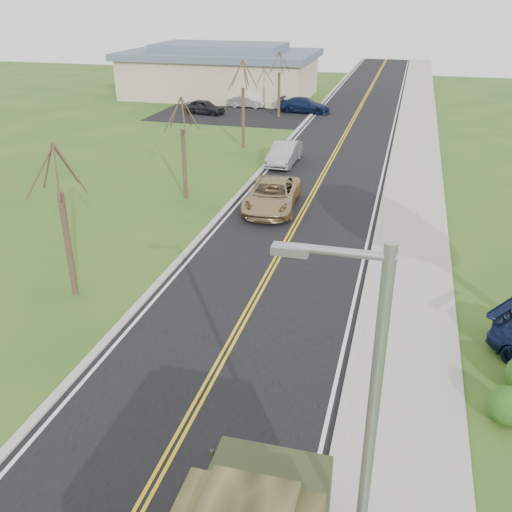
% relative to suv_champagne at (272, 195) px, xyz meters
% --- Properties ---
extents(road, '(8.00, 120.00, 0.01)m').
position_rel_suv_champagne_xyz_m(road, '(1.73, 18.56, -0.78)').
color(road, black).
rests_on(road, ground).
extents(curb_right, '(0.30, 120.00, 0.12)m').
position_rel_suv_champagne_xyz_m(curb_right, '(5.88, 18.56, -0.73)').
color(curb_right, '#9E998E').
rests_on(curb_right, ground).
extents(sidewalk_right, '(3.20, 120.00, 0.10)m').
position_rel_suv_champagne_xyz_m(sidewalk_right, '(7.63, 18.56, -0.74)').
color(sidewalk_right, '#9E998E').
rests_on(sidewalk_right, ground).
extents(curb_left, '(0.30, 120.00, 0.10)m').
position_rel_suv_champagne_xyz_m(curb_left, '(-2.42, 18.56, -0.74)').
color(curb_left, '#9E998E').
rests_on(curb_left, ground).
extents(street_light, '(1.65, 0.22, 8.00)m').
position_rel_suv_champagne_xyz_m(street_light, '(6.63, -21.94, 3.64)').
color(street_light, gray).
rests_on(street_light, ground).
extents(bare_tree_a, '(1.93, 2.26, 6.08)m').
position_rel_suv_champagne_xyz_m(bare_tree_a, '(-5.27, -11.44, 1.84)').
color(bare_tree_a, '#38281C').
rests_on(bare_tree_a, ground).
extents(bare_tree_b, '(1.83, 2.14, 5.73)m').
position_rel_suv_champagne_xyz_m(bare_tree_b, '(-5.27, 0.56, 1.69)').
color(bare_tree_b, '#38281C').
rests_on(bare_tree_b, ground).
extents(bare_tree_c, '(2.04, 2.39, 6.42)m').
position_rel_suv_champagne_xyz_m(bare_tree_c, '(-5.27, 12.56, 1.99)').
color(bare_tree_c, '#38281C').
rests_on(bare_tree_c, ground).
extents(bare_tree_d, '(1.88, 2.20, 5.91)m').
position_rel_suv_champagne_xyz_m(bare_tree_d, '(-5.27, 24.56, 1.76)').
color(bare_tree_d, '#38281C').
rests_on(bare_tree_d, ground).
extents(commercial_building, '(25.50, 21.50, 5.65)m').
position_rel_suv_champagne_xyz_m(commercial_building, '(-14.25, 34.53, 1.90)').
color(commercial_building, tan).
rests_on(commercial_building, ground).
extents(suv_champagne, '(3.00, 5.85, 1.58)m').
position_rel_suv_champagne_xyz_m(suv_champagne, '(0.00, 0.00, 0.00)').
color(suv_champagne, tan).
rests_on(suv_champagne, ground).
extents(sedan_silver, '(1.72, 4.63, 1.51)m').
position_rel_suv_champagne_xyz_m(sedan_silver, '(-1.27, 8.89, -0.03)').
color(sedan_silver, '#A0A1A5').
rests_on(sedan_silver, ground).
extents(lot_car_dark, '(4.22, 2.21, 1.37)m').
position_rel_suv_champagne_xyz_m(lot_car_dark, '(-12.56, 24.14, -0.11)').
color(lot_car_dark, black).
rests_on(lot_car_dark, ground).
extents(lot_car_silver, '(3.79, 1.41, 1.24)m').
position_rel_suv_champagne_xyz_m(lot_car_silver, '(-9.53, 28.56, -0.17)').
color(lot_car_silver, '#BDBCC2').
rests_on(lot_car_silver, ground).
extents(lot_car_navy, '(5.07, 2.24, 1.45)m').
position_rel_suv_champagne_xyz_m(lot_car_navy, '(-3.27, 27.32, -0.07)').
color(lot_car_navy, '#0F1A39').
rests_on(lot_car_navy, ground).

